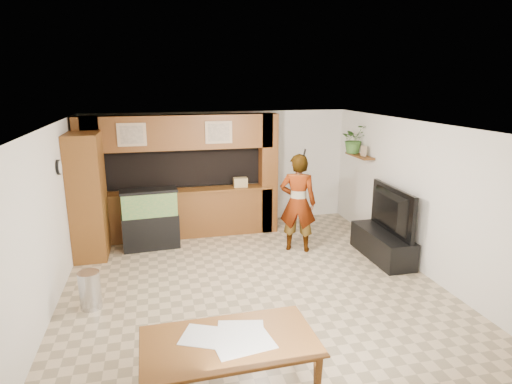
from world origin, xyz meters
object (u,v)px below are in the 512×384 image
object	(u,v)px
pantry_cabinet	(88,196)
person	(298,203)
aquarium	(150,220)
television	(385,210)
dining_table	(231,369)

from	to	relation	value
pantry_cabinet	person	xyz separation A→B (m)	(3.91, -0.66, -0.21)
aquarium	television	size ratio (longest dim) A/B	0.82
television	dining_table	xyz separation A→B (m)	(-3.44, -2.97, -0.62)
dining_table	aquarium	bearing A→B (deg)	99.14
pantry_cabinet	dining_table	size ratio (longest dim) A/B	1.29
aquarium	person	xyz separation A→B (m)	(2.81, -0.76, 0.37)
television	dining_table	bearing A→B (deg)	133.01
television	person	xyz separation A→B (m)	(-1.44, 0.76, 0.03)
dining_table	pantry_cabinet	bearing A→B (deg)	112.43
pantry_cabinet	aquarium	xyz separation A→B (m)	(1.10, 0.10, -0.58)
aquarium	television	bearing A→B (deg)	-23.65
pantry_cabinet	aquarium	world-z (taller)	pantry_cabinet
television	person	bearing A→B (deg)	64.56
pantry_cabinet	television	distance (m)	5.54
pantry_cabinet	person	bearing A→B (deg)	-9.63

